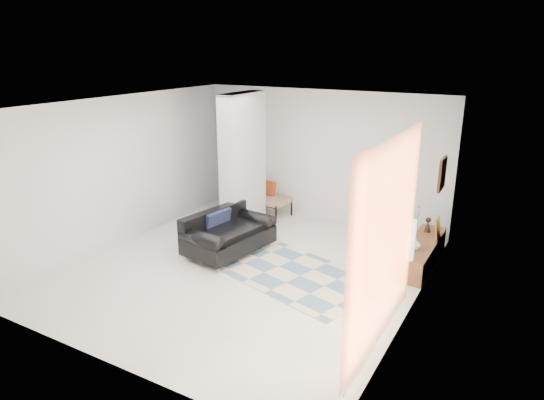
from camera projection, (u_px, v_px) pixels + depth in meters
The scene contains 17 objects.
floor at pixel (248, 269), 8.29m from camera, with size 6.00×6.00×0.00m, color white.
ceiling at pixel (245, 104), 7.44m from camera, with size 6.00×6.00×0.00m, color white.
wall_back at pixel (322, 156), 10.36m from camera, with size 6.00×6.00×0.00m, color silver.
wall_front at pixel (102, 258), 5.38m from camera, with size 6.00×6.00×0.00m, color silver.
wall_left at pixel (124, 171), 9.16m from camera, with size 6.00×6.00×0.00m, color silver.
wall_right at pixel (418, 220), 6.58m from camera, with size 6.00×6.00×0.00m, color silver.
partition_column at pixel (243, 164), 9.71m from camera, with size 0.35×1.20×2.80m, color #B3B8BA.
hallway_door at pixel (239, 163), 11.42m from camera, with size 0.85×0.06×2.04m, color silver.
curtain at pixel (387, 244), 5.65m from camera, with size 2.55×2.55×0.00m, color orange.
wall_art at pixel (442, 174), 7.93m from camera, with size 0.04×0.45×0.55m, color #3B1F10.
media_console at pixel (422, 253), 8.46m from camera, with size 0.45×1.90×0.80m.
loveseat at pixel (226, 234), 8.91m from camera, with size 1.21×1.77×0.76m.
daybed at pixel (256, 194), 11.02m from camera, with size 1.59×0.80×0.77m.
area_rug at pixel (300, 276), 8.04m from camera, with size 2.47×1.65×0.01m, color beige.
cylinder_lamp at pixel (411, 240), 7.62m from camera, with size 0.12×0.12×0.67m, color white.
bronze_figurine at pixel (428, 225), 8.85m from camera, with size 0.14×0.14×0.27m, color #312015, non-canonical shape.
vase at pixel (415, 244), 8.10m from camera, with size 0.18×0.18×0.19m, color white.
Camera 1 is at (4.07, -6.36, 3.65)m, focal length 32.00 mm.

